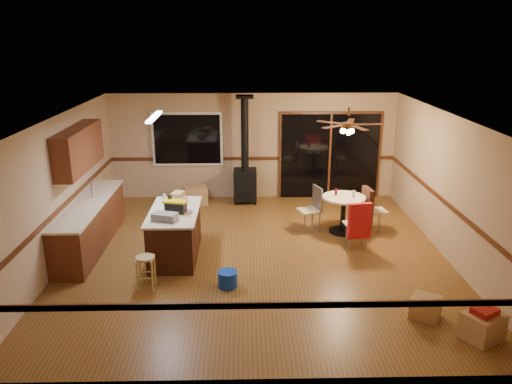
{
  "coord_description": "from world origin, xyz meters",
  "views": [
    {
      "loc": [
        -0.21,
        -8.53,
        4.0
      ],
      "look_at": [
        0.0,
        0.3,
        1.15
      ],
      "focal_mm": 35.0,
      "sensor_mm": 36.0,
      "label": 1
    }
  ],
  "objects_px": {
    "kitchen_island": "(175,234)",
    "toolbox_black": "(176,207)",
    "wood_stove": "(245,174)",
    "chair_right": "(368,205)",
    "chair_left": "(314,204)",
    "dining_table": "(343,208)",
    "box_under_window": "(196,196)",
    "box_corner_b": "(425,307)",
    "toolbox_grey": "(165,217)",
    "bar_stool": "(146,272)",
    "blue_bucket": "(228,279)",
    "box_corner_a": "(482,326)",
    "chair_near": "(359,220)"
  },
  "relations": [
    {
      "from": "toolbox_grey",
      "to": "dining_table",
      "type": "xyz_separation_m",
      "value": [
        3.41,
        1.58,
        -0.43
      ]
    },
    {
      "from": "wood_stove",
      "to": "chair_right",
      "type": "height_order",
      "value": "wood_stove"
    },
    {
      "from": "toolbox_black",
      "to": "box_corner_b",
      "type": "bearing_deg",
      "value": -28.44
    },
    {
      "from": "toolbox_grey",
      "to": "chair_near",
      "type": "distance_m",
      "value": 3.62
    },
    {
      "from": "chair_left",
      "to": "box_corner_b",
      "type": "bearing_deg",
      "value": -70.68
    },
    {
      "from": "blue_bucket",
      "to": "bar_stool",
      "type": "bearing_deg",
      "value": 179.82
    },
    {
      "from": "toolbox_black",
      "to": "bar_stool",
      "type": "xyz_separation_m",
      "value": [
        -0.37,
        -1.1,
        -0.72
      ]
    },
    {
      "from": "toolbox_grey",
      "to": "bar_stool",
      "type": "bearing_deg",
      "value": -108.09
    },
    {
      "from": "box_corner_b",
      "to": "box_corner_a",
      "type": "bearing_deg",
      "value": -42.41
    },
    {
      "from": "box_corner_a",
      "to": "box_under_window",
      "type": "bearing_deg",
      "value": 127.78
    },
    {
      "from": "chair_left",
      "to": "box_corner_b",
      "type": "distance_m",
      "value": 3.65
    },
    {
      "from": "kitchen_island",
      "to": "toolbox_black",
      "type": "height_order",
      "value": "toolbox_black"
    },
    {
      "from": "wood_stove",
      "to": "chair_near",
      "type": "xyz_separation_m",
      "value": [
        2.15,
        -2.83,
        -0.13
      ]
    },
    {
      "from": "wood_stove",
      "to": "dining_table",
      "type": "bearing_deg",
      "value": -44.03
    },
    {
      "from": "kitchen_island",
      "to": "box_corner_a",
      "type": "distance_m",
      "value": 5.27
    },
    {
      "from": "bar_stool",
      "to": "kitchen_island",
      "type": "bearing_deg",
      "value": 74.85
    },
    {
      "from": "kitchen_island",
      "to": "toolbox_black",
      "type": "relative_size",
      "value": 4.74
    },
    {
      "from": "box_corner_b",
      "to": "wood_stove",
      "type": "bearing_deg",
      "value": 116.58
    },
    {
      "from": "dining_table",
      "to": "chair_left",
      "type": "xyz_separation_m",
      "value": [
        -0.6,
        0.14,
        0.06
      ]
    },
    {
      "from": "toolbox_grey",
      "to": "chair_right",
      "type": "distance_m",
      "value": 4.26
    },
    {
      "from": "kitchen_island",
      "to": "box_corner_a",
      "type": "xyz_separation_m",
      "value": [
        4.51,
        -2.72,
        -0.26
      ]
    },
    {
      "from": "toolbox_grey",
      "to": "toolbox_black",
      "type": "height_order",
      "value": "toolbox_black"
    },
    {
      "from": "blue_bucket",
      "to": "box_under_window",
      "type": "distance_m",
      "value": 4.25
    },
    {
      "from": "toolbox_grey",
      "to": "blue_bucket",
      "type": "distance_m",
      "value": 1.55
    },
    {
      "from": "kitchen_island",
      "to": "toolbox_black",
      "type": "bearing_deg",
      "value": -61.65
    },
    {
      "from": "kitchen_island",
      "to": "toolbox_grey",
      "type": "xyz_separation_m",
      "value": [
        -0.09,
        -0.48,
        0.51
      ]
    },
    {
      "from": "kitchen_island",
      "to": "toolbox_grey",
      "type": "bearing_deg",
      "value": -100.65
    },
    {
      "from": "bar_stool",
      "to": "box_under_window",
      "type": "bearing_deg",
      "value": 84.18
    },
    {
      "from": "chair_left",
      "to": "dining_table",
      "type": "bearing_deg",
      "value": -12.68
    },
    {
      "from": "box_under_window",
      "to": "dining_table",
      "type": "bearing_deg",
      "value": -30.08
    },
    {
      "from": "toolbox_black",
      "to": "box_corner_a",
      "type": "height_order",
      "value": "toolbox_black"
    },
    {
      "from": "chair_left",
      "to": "box_corner_a",
      "type": "height_order",
      "value": "chair_left"
    },
    {
      "from": "chair_left",
      "to": "box_corner_b",
      "type": "relative_size",
      "value": 1.28
    },
    {
      "from": "toolbox_grey",
      "to": "bar_stool",
      "type": "height_order",
      "value": "toolbox_grey"
    },
    {
      "from": "toolbox_grey",
      "to": "dining_table",
      "type": "relative_size",
      "value": 0.48
    },
    {
      "from": "box_under_window",
      "to": "kitchen_island",
      "type": "bearing_deg",
      "value": -91.96
    },
    {
      "from": "wood_stove",
      "to": "box_corner_a",
      "type": "relative_size",
      "value": 5.03
    },
    {
      "from": "wood_stove",
      "to": "toolbox_black",
      "type": "distance_m",
      "value": 3.39
    },
    {
      "from": "chair_right",
      "to": "box_under_window",
      "type": "height_order",
      "value": "chair_right"
    },
    {
      "from": "kitchen_island",
      "to": "box_under_window",
      "type": "bearing_deg",
      "value": 88.04
    },
    {
      "from": "kitchen_island",
      "to": "bar_stool",
      "type": "relative_size",
      "value": 3.04
    },
    {
      "from": "toolbox_grey",
      "to": "toolbox_black",
      "type": "bearing_deg",
      "value": 70.52
    },
    {
      "from": "toolbox_grey",
      "to": "box_corner_b",
      "type": "bearing_deg",
      "value": -23.06
    },
    {
      "from": "chair_near",
      "to": "bar_stool",
      "type": "bearing_deg",
      "value": -159.56
    },
    {
      "from": "kitchen_island",
      "to": "chair_left",
      "type": "xyz_separation_m",
      "value": [
        2.72,
        1.23,
        0.14
      ]
    },
    {
      "from": "dining_table",
      "to": "chair_left",
      "type": "bearing_deg",
      "value": 167.32
    },
    {
      "from": "kitchen_island",
      "to": "blue_bucket",
      "type": "distance_m",
      "value": 1.59
    },
    {
      "from": "blue_bucket",
      "to": "box_corner_b",
      "type": "relative_size",
      "value": 0.81
    },
    {
      "from": "chair_left",
      "to": "box_corner_a",
      "type": "distance_m",
      "value": 4.36
    },
    {
      "from": "chair_right",
      "to": "box_corner_a",
      "type": "distance_m",
      "value": 3.92
    }
  ]
}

